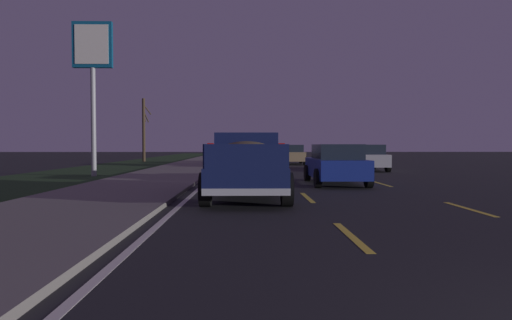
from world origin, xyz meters
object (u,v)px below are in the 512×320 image
object	(u,v)px
pickup_truck	(246,164)
gas_price_sign	(93,60)
sedan_black	(246,155)
sedan_blue	(336,164)
bare_tree_far	(144,128)
sedan_tan	(292,154)
sedan_silver	(366,157)

from	to	relation	value
pickup_truck	gas_price_sign	bearing A→B (deg)	39.65
sedan_black	gas_price_sign	distance (m)	13.20
sedan_blue	pickup_truck	bearing A→B (deg)	141.42
gas_price_sign	bare_tree_far	size ratio (longest dim) A/B	1.28
pickup_truck	sedan_blue	xyz separation A→B (m)	(4.29, -3.42, -0.20)
sedan_black	sedan_blue	bearing A→B (deg)	-166.46
sedan_tan	bare_tree_far	xyz separation A→B (m)	(5.95, 13.06, 2.30)
sedan_blue	bare_tree_far	size ratio (longest dim) A/B	0.76
sedan_tan	bare_tree_far	distance (m)	14.53
sedan_tan	sedan_blue	bearing A→B (deg)	179.66
sedan_black	sedan_silver	world-z (taller)	same
sedan_tan	sedan_black	bearing A→B (deg)	135.85
sedan_silver	sedan_blue	bearing A→B (deg)	158.64
bare_tree_far	sedan_tan	bearing A→B (deg)	-114.51
pickup_truck	gas_price_sign	xyz separation A→B (m)	(8.96, 7.43, 4.63)
sedan_tan	gas_price_sign	size ratio (longest dim) A/B	0.59
pickup_truck	bare_tree_far	world-z (taller)	bare_tree_far
gas_price_sign	bare_tree_far	distance (m)	19.78
pickup_truck	sedan_tan	xyz separation A→B (m)	(22.51, -3.53, -0.20)
pickup_truck	sedan_tan	world-z (taller)	pickup_truck
sedan_blue	sedan_silver	bearing A→B (deg)	-21.36
sedan_silver	bare_tree_far	bearing A→B (deg)	48.07
sedan_black	gas_price_sign	size ratio (longest dim) A/B	0.60
sedan_blue	sedan_silver	distance (m)	9.97
sedan_silver	gas_price_sign	xyz separation A→B (m)	(-4.61, 14.48, 4.83)
pickup_truck	sedan_silver	size ratio (longest dim) A/B	1.22
sedan_tan	gas_price_sign	xyz separation A→B (m)	(-13.55, 10.96, 4.83)
gas_price_sign	bare_tree_far	world-z (taller)	gas_price_sign
sedan_black	bare_tree_far	world-z (taller)	bare_tree_far
sedan_black	sedan_tan	xyz separation A→B (m)	(3.71, -3.60, 0.00)
pickup_truck	sedan_black	distance (m)	18.80
gas_price_sign	sedan_silver	bearing A→B (deg)	-72.33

